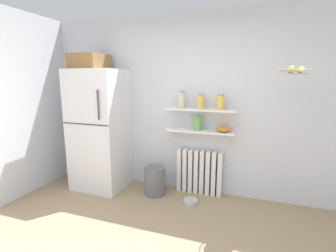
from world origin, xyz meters
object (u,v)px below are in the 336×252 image
storage_jar_2 (221,102)px  refrigerator (100,127)px  pet_food_bowl (191,201)px  radiator (199,172)px  shelf_bowl (224,129)px  vase (198,123)px  trash_bin (155,181)px  hanging_fruit_basket (295,71)px  storage_jar_1 (201,101)px  storage_jar_0 (182,100)px

storage_jar_2 → refrigerator: bearing=-172.8°
pet_food_bowl → radiator: bearing=84.0°
shelf_bowl → pet_food_bowl: size_ratio=0.98×
radiator → vase: size_ratio=3.27×
storage_jar_2 → trash_bin: storage_jar_2 is taller
shelf_bowl → hanging_fruit_basket: size_ratio=0.56×
vase → refrigerator: bearing=-171.3°
storage_jar_1 → hanging_fruit_basket: 1.20m
storage_jar_2 → hanging_fruit_basket: size_ratio=0.62×
radiator → pet_food_bowl: bearing=-96.0°
refrigerator → storage_jar_1: (1.51, 0.23, 0.41)m
refrigerator → trash_bin: refrigerator is taller
radiator → storage_jar_1: (-0.00, -0.03, 1.04)m
trash_bin → hanging_fruit_basket: 2.30m
trash_bin → storage_jar_0: bearing=34.5°
storage_jar_0 → hanging_fruit_basket: hanging_fruit_basket is taller
storage_jar_2 → shelf_bowl: bearing=0.0°
storage_jar_0 → shelf_bowl: (0.60, 0.00, -0.38)m
refrigerator → vase: size_ratio=10.07×
radiator → storage_jar_1: bearing=-90.0°
radiator → shelf_bowl: 0.75m
storage_jar_2 → vase: size_ratio=1.04×
storage_jar_2 → vase: bearing=180.0°
refrigerator → hanging_fruit_basket: 2.72m
refrigerator → vase: refrigerator is taller
hanging_fruit_basket → storage_jar_2: bearing=156.3°
storage_jar_0 → pet_food_bowl: 1.42m
storage_jar_1 → hanging_fruit_basket: (1.08, -0.35, 0.39)m
storage_jar_0 → storage_jar_2: (0.55, 0.00, -0.01)m
shelf_bowl → pet_food_bowl: bearing=-138.4°
shelf_bowl → trash_bin: 1.24m
shelf_bowl → hanging_fruit_basket: 1.13m
refrigerator → pet_food_bowl: refrigerator is taller
shelf_bowl → storage_jar_0: bearing=-180.0°
vase → shelf_bowl: vase is taller
refrigerator → storage_jar_2: bearing=7.2°
refrigerator → radiator: bearing=9.7°
refrigerator → pet_food_bowl: 1.74m
pet_food_bowl → storage_jar_0: bearing=126.3°
storage_jar_2 → storage_jar_1: bearing=-180.0°
shelf_bowl → storage_jar_2: bearing=180.0°
shelf_bowl → storage_jar_1: bearing=-180.0°
storage_jar_0 → shelf_bowl: storage_jar_0 is taller
refrigerator → hanging_fruit_basket: (2.59, -0.13, 0.81)m
pet_food_bowl → storage_jar_2: bearing=46.0°
storage_jar_1 → trash_bin: storage_jar_1 is taller
vase → trash_bin: 1.05m
refrigerator → vase: (1.48, 0.23, 0.11)m
vase → pet_food_bowl: vase is taller
vase → trash_bin: bearing=-158.3°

